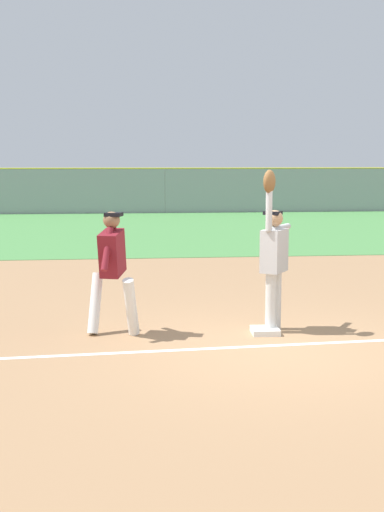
# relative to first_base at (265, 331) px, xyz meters

# --- Properties ---
(ground_plane) EXTENTS (72.36, 72.36, 0.00)m
(ground_plane) POSITION_rel_first_base_xyz_m (-0.06, -0.76, -0.04)
(ground_plane) COLOR #A37A54
(outfield_grass) EXTENTS (55.20, 14.21, 0.01)m
(outfield_grass) POSITION_rel_first_base_xyz_m (-0.06, 14.54, -0.04)
(outfield_grass) COLOR #4C8C47
(outfield_grass) RESTS_ON ground_plane
(first_base) EXTENTS (0.39, 0.39, 0.08)m
(first_base) POSITION_rel_first_base_xyz_m (0.00, 0.00, 0.00)
(first_base) COLOR white
(first_base) RESTS_ON ground_plane
(fielder) EXTENTS (0.60, 0.80, 2.28)m
(fielder) POSITION_rel_first_base_xyz_m (0.13, 0.14, 1.08)
(fielder) COLOR silver
(fielder) RESTS_ON ground_plane
(runner) EXTENTS (0.76, 0.83, 1.72)m
(runner) POSITION_rel_first_base_xyz_m (-2.11, 0.13, 0.96)
(runner) COLOR white
(runner) RESTS_ON ground_plane
(baseball) EXTENTS (0.07, 0.07, 0.07)m
(baseball) POSITION_rel_first_base_xyz_m (0.03, 0.04, 2.13)
(baseball) COLOR white
(outfield_fence) EXTENTS (55.28, 0.08, 2.05)m
(outfield_fence) POSITION_rel_first_base_xyz_m (-0.06, 21.64, 0.99)
(outfield_fence) COLOR #93999E
(outfield_fence) RESTS_ON ground_plane
(parked_car_silver) EXTENTS (4.41, 2.13, 1.25)m
(parked_car_silver) POSITION_rel_first_base_xyz_m (-6.30, 24.95, 0.63)
(parked_car_silver) COLOR #B7B7BC
(parked_car_silver) RESTS_ON ground_plane
(parked_car_green) EXTENTS (4.43, 2.17, 1.25)m
(parked_car_green) POSITION_rel_first_base_xyz_m (-0.63, 25.78, 0.63)
(parked_car_green) COLOR #1E6B33
(parked_car_green) RESTS_ON ground_plane
(parked_car_blue) EXTENTS (4.50, 2.32, 1.25)m
(parked_car_blue) POSITION_rel_first_base_xyz_m (5.41, 25.02, 0.63)
(parked_car_blue) COLOR #23389E
(parked_car_blue) RESTS_ON ground_plane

